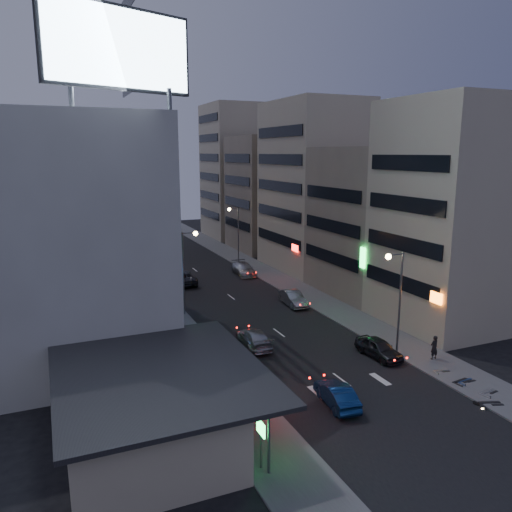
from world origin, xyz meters
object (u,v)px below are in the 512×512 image
parked_car_right_mid (293,298)px  scooter_silver_a (491,380)px  scooter_black_a (500,392)px  road_car_blue (337,395)px  scooter_black_b (466,370)px  person (434,347)px  parked_car_right_far (244,269)px  road_car_silver (254,338)px  scooter_blue (471,370)px  parked_car_left (183,278)px  scooter_silver_b (447,362)px  parked_car_right_near (379,348)px

parked_car_right_mid → scooter_silver_a: bearing=-76.5°
scooter_silver_a → scooter_black_a: bearing=138.6°
road_car_blue → scooter_black_b: bearing=-175.1°
scooter_silver_a → scooter_black_b: bearing=0.0°
scooter_black_b → person: bearing=-12.8°
parked_car_right_far → person: size_ratio=2.90×
road_car_blue → road_car_silver: (-0.96, 10.84, 0.02)m
scooter_black_b → scooter_black_a: bearing=162.4°
scooter_silver_a → scooter_blue: bearing=-9.0°
parked_car_right_mid → scooter_silver_a: size_ratio=2.34×
road_car_silver → person: bearing=150.0°
parked_car_right_far → scooter_black_a: 37.63m
parked_car_right_mid → scooter_blue: bearing=-75.9°
road_car_blue → person: person is taller
parked_car_right_mid → scooter_black_b: 20.26m
parked_car_left → parked_car_right_far: (8.43, 1.47, -0.01)m
parked_car_left → person: (11.58, -29.34, 0.25)m
person → scooter_black_b: size_ratio=0.92×
parked_car_right_mid → parked_car_right_far: bearing=93.8°
scooter_blue → scooter_silver_b: size_ratio=1.15×
road_car_silver → scooter_silver_a: 17.44m
parked_car_right_near → parked_car_left: (-8.15, 27.18, 0.06)m
parked_car_right_far → scooter_silver_a: size_ratio=2.77×
parked_car_right_near → parked_car_right_mid: parked_car_right_mid is taller
road_car_blue → scooter_silver_a: size_ratio=2.18×
parked_car_right_mid → scooter_black_a: bearing=-79.3°
parked_car_left → road_car_blue: 32.30m
parked_car_right_near → parked_car_right_far: (0.28, 28.64, 0.04)m
person → scooter_blue: (0.00, -3.55, -0.34)m
parked_car_right_near → scooter_black_b: bearing=-64.1°
scooter_silver_a → road_car_blue: bearing=67.6°
parked_car_right_near → person: (3.43, -2.16, 0.31)m
road_car_silver → person: person is taller
scooter_black_a → scooter_blue: size_ratio=1.07×
parked_car_right_near → road_car_silver: (-7.95, 5.74, -0.02)m
parked_car_right_mid → scooter_silver_b: size_ratio=2.72×
road_car_blue → road_car_silver: bearing=-77.5°
parked_car_right_near → scooter_silver_a: parked_car_right_near is taller
parked_car_left → scooter_black_b: bearing=112.3°
scooter_silver_a → scooter_silver_b: scooter_silver_a is taller
person → scooter_black_a: (-0.88, -6.76, -0.30)m
parked_car_left → parked_car_right_far: size_ratio=1.06×
person → scooter_silver_b: (-0.42, -1.78, -0.41)m
person → parked_car_left: bearing=-73.2°
scooter_black_a → scooter_silver_b: 5.01m
parked_car_right_mid → scooter_black_b: bearing=-76.6°
parked_car_right_mid → scooter_silver_b: (2.95, -18.41, -0.12)m
scooter_silver_a → scooter_blue: size_ratio=1.01×
person → parked_car_right_mid: bearing=-83.3°
parked_car_right_near → scooter_black_a: parked_car_right_near is taller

